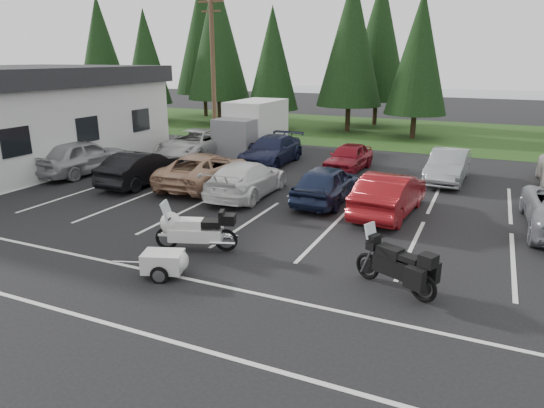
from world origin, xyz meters
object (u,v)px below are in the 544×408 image
Objects in this scene: car_near_4 at (326,183)px; utility_pole at (213,69)px; adventure_motorcycle at (395,260)px; car_near_3 at (247,179)px; car_near_0 at (82,156)px; car_far_1 at (271,150)px; car_far_3 at (448,166)px; touring_motorcycle at (196,226)px; car_far_0 at (195,144)px; box_truck at (249,127)px; car_near_2 at (205,170)px; car_far_2 at (349,157)px; car_near_5 at (389,194)px; cargo_trailer at (163,264)px; car_near_1 at (142,168)px.

utility_pole is at bearing -38.36° from car_near_4.
car_near_3 is at bearing 164.28° from adventure_motorcycle.
car_near_4 is at bearing -176.13° from car_near_0.
car_far_1 is at bearing -24.82° from utility_pole.
car_near_4 reaches higher than car_far_3.
utility_pole is at bearing 99.47° from touring_motorcycle.
car_near_4 is at bearing -48.82° from car_far_1.
car_far_0 is (-9.34, 5.19, 0.04)m from car_near_4.
box_truck is at bearing 169.10° from car_far_3.
car_near_4 is (12.09, 0.29, -0.11)m from car_near_0.
car_far_0 is at bearing 163.10° from adventure_motorcycle.
box_truck is 1.07× the size of car_near_2.
car_far_2 is at bearing -150.24° from car_near_0.
car_near_3 is at bearing 161.86° from car_near_2.
car_near_5 is (2.51, -0.57, 0.02)m from car_near_4.
utility_pole reaches higher than box_truck.
car_far_3 is at bearing -13.64° from box_truck.
car_near_0 is 1.85× the size of touring_motorcycle.
car_near_0 is 1.07× the size of car_near_5.
car_near_4 is 8.25m from cargo_trailer.
car_far_0 is 2.08× the size of touring_motorcycle.
car_near_3 is 3.21m from car_near_4.
adventure_motorcycle reaches higher than car_far_2.
car_near_0 is at bearing 130.56° from touring_motorcycle.
box_truck reaches higher than touring_motorcycle.
car_far_3 reaches higher than car_far_2.
adventure_motorcycle is (13.22, -13.94, -3.94)m from utility_pole.
car_near_5 reaches higher than car_far_3.
car_near_4 is at bearing -123.99° from car_far_3.
car_far_0 reaches higher than car_near_2.
car_near_2 is at bearing -162.61° from car_near_1.
car_far_3 is at bearing -154.12° from car_near_1.
touring_motorcycle reaches higher than cargo_trailer.
touring_motorcycle is (5.54, -14.28, -0.71)m from box_truck.
touring_motorcycle is (10.22, -5.95, -0.10)m from car_near_0.
adventure_motorcycle reaches higher than cargo_trailer.
car_near_5 is (10.73, 0.16, 0.02)m from car_near_1.
car_far_2 is (7.52, 6.30, -0.06)m from car_near_1.
utility_pole reaches higher than car_far_0.
car_near_5 is at bearing 127.05° from adventure_motorcycle.
utility_pole is at bearing -65.55° from car_near_2.
car_near_2 is at bearing -62.38° from utility_pole.
box_truck reaches higher than car_far_0.
car_near_0 is at bearing -119.01° from car_far_0.
box_truck is at bearing 152.34° from adventure_motorcycle.
cargo_trailer is at bearing -110.05° from car_far_3.
car_far_3 is at bearing -158.31° from car_near_0.
car_near_0 reaches higher than touring_motorcycle.
car_near_2 is at bearing -76.65° from box_truck.
box_truck is 9.57m from car_near_0.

